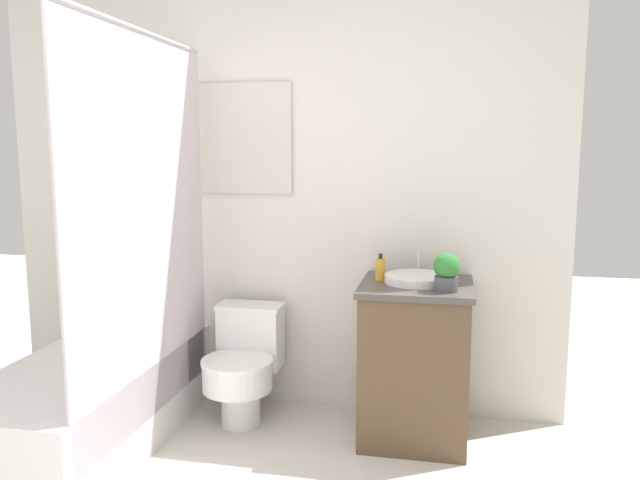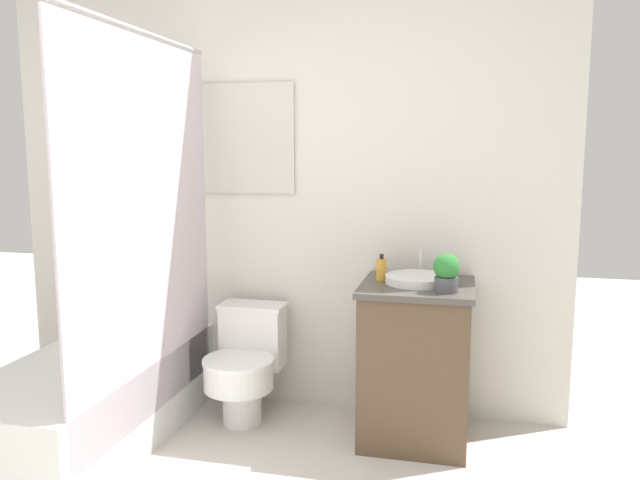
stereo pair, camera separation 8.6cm
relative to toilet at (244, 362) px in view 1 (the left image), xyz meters
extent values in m
cube|color=silver|center=(0.10, 0.29, 0.93)|extent=(3.17, 0.05, 2.50)
cube|color=beige|center=(-0.07, 0.26, 1.19)|extent=(0.56, 0.02, 0.60)
cube|color=silver|center=(-0.07, 0.25, 1.19)|extent=(0.53, 0.01, 0.57)
cube|color=white|center=(-0.65, -0.45, -0.10)|extent=(0.68, 1.43, 0.43)
cube|color=silver|center=(-0.31, -0.45, 0.75)|extent=(0.01, 1.32, 1.76)
cylinder|color=#B7B7BC|center=(-0.31, -0.45, 1.65)|extent=(0.02, 1.32, 0.02)
cylinder|color=white|center=(0.00, -0.06, -0.21)|extent=(0.21, 0.21, 0.21)
cylinder|color=white|center=(0.00, -0.11, -0.04)|extent=(0.36, 0.36, 0.14)
cylinder|color=white|center=(0.00, -0.11, 0.04)|extent=(0.37, 0.37, 0.02)
cube|color=white|center=(0.00, 0.13, 0.10)|extent=(0.34, 0.18, 0.33)
cube|color=white|center=(0.00, 0.13, 0.28)|extent=(0.36, 0.19, 0.02)
cube|color=brown|center=(0.91, -0.02, 0.06)|extent=(0.52, 0.52, 0.77)
cube|color=#4C4742|center=(0.91, -0.02, 0.46)|extent=(0.55, 0.55, 0.03)
cylinder|color=white|center=(0.91, 0.00, 0.50)|extent=(0.32, 0.32, 0.04)
cylinder|color=silver|center=(0.91, 0.19, 0.54)|extent=(0.02, 0.02, 0.13)
cylinder|color=gold|center=(0.72, 0.03, 0.53)|extent=(0.05, 0.05, 0.11)
cylinder|color=black|center=(0.72, 0.03, 0.60)|extent=(0.02, 0.02, 0.02)
cylinder|color=#4C4C51|center=(1.05, -0.16, 0.51)|extent=(0.11, 0.11, 0.07)
sphere|color=#2D7A33|center=(1.05, -0.16, 0.60)|extent=(0.12, 0.12, 0.12)
camera|label=1|loc=(1.04, -3.06, 1.13)|focal=35.00mm
camera|label=2|loc=(1.13, -3.04, 1.13)|focal=35.00mm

